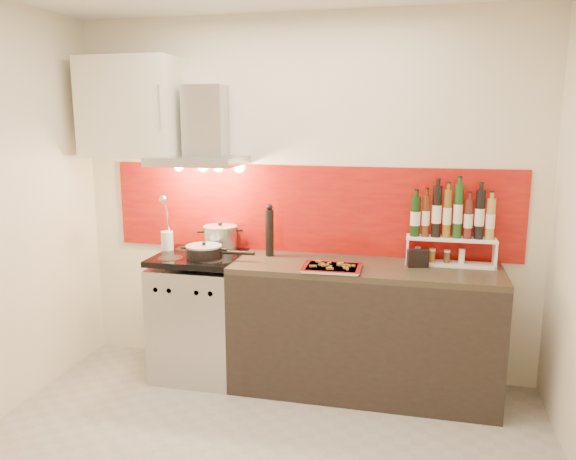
% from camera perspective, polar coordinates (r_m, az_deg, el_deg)
% --- Properties ---
extents(back_wall, '(3.40, 0.02, 2.60)m').
position_cam_1_polar(back_wall, '(4.11, 1.45, 3.24)').
color(back_wall, silver).
rests_on(back_wall, ground).
extents(backsplash, '(3.00, 0.02, 0.64)m').
position_cam_1_polar(backsplash, '(4.10, 2.09, 2.08)').
color(backsplash, maroon).
rests_on(backsplash, back_wall).
extents(range_stove, '(0.60, 0.60, 0.91)m').
position_cam_1_polar(range_stove, '(4.23, -8.91, -8.66)').
color(range_stove, '#B7B7BA').
rests_on(range_stove, ground).
extents(counter, '(1.80, 0.60, 0.90)m').
position_cam_1_polar(counter, '(3.96, 7.68, -9.91)').
color(counter, black).
rests_on(counter, ground).
extents(range_hood, '(0.62, 0.50, 0.61)m').
position_cam_1_polar(range_hood, '(4.12, -8.71, 9.32)').
color(range_hood, '#B7B7BA').
rests_on(range_hood, back_wall).
extents(upper_cabinet, '(0.70, 0.35, 0.72)m').
position_cam_1_polar(upper_cabinet, '(4.34, -15.75, 11.86)').
color(upper_cabinet, silver).
rests_on(upper_cabinet, back_wall).
extents(stock_pot, '(0.25, 0.25, 0.22)m').
position_cam_1_polar(stock_pot, '(4.20, -6.90, -0.80)').
color(stock_pot, '#B7B7BA').
rests_on(stock_pot, range_stove).
extents(saute_pan, '(0.49, 0.25, 0.12)m').
position_cam_1_polar(saute_pan, '(3.98, -8.41, -2.18)').
color(saute_pan, black).
rests_on(saute_pan, range_stove).
extents(utensil_jar, '(0.09, 0.13, 0.43)m').
position_cam_1_polar(utensil_jar, '(4.25, -12.22, -0.46)').
color(utensil_jar, silver).
rests_on(utensil_jar, range_stove).
extents(pepper_mill, '(0.06, 0.06, 0.38)m').
position_cam_1_polar(pepper_mill, '(4.02, -1.89, -0.09)').
color(pepper_mill, black).
rests_on(pepper_mill, counter).
extents(step_shelf, '(0.59, 0.16, 0.55)m').
position_cam_1_polar(step_shelf, '(3.90, 16.26, 0.27)').
color(step_shelf, white).
rests_on(step_shelf, counter).
extents(caddy_box, '(0.15, 0.09, 0.12)m').
position_cam_1_polar(caddy_box, '(3.83, 13.06, -2.80)').
color(caddy_box, black).
rests_on(caddy_box, counter).
extents(baking_tray, '(0.39, 0.31, 0.03)m').
position_cam_1_polar(baking_tray, '(3.68, 4.50, -3.82)').
color(baking_tray, silver).
rests_on(baking_tray, counter).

